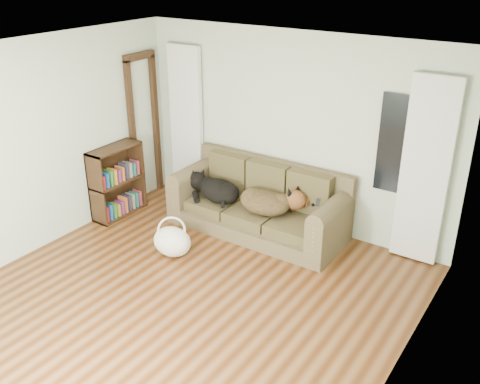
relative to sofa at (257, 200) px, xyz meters
The scene contains 15 objects.
floor 2.03m from the sofa, 84.77° to the right, with size 5.00×5.00×0.00m, color #44220C.
ceiling 2.93m from the sofa, 84.77° to the right, with size 5.00×5.00×0.00m, color white.
wall_back 1.02m from the sofa, 71.01° to the left, with size 4.50×0.04×2.60m, color beige.
wall_left 2.98m from the sofa, 136.34° to the right, with size 0.04×5.00×2.60m, color beige.
wall_right 3.25m from the sofa, 39.10° to the right, with size 0.04×5.00×2.60m, color beige.
curtain_left 1.73m from the sofa, 163.68° to the left, with size 0.55×0.08×2.25m, color silver.
curtain_right 2.15m from the sofa, 12.66° to the left, with size 0.55×0.08×2.25m, color silver.
window_pane 1.95m from the sofa, 16.89° to the left, with size 0.50×0.03×1.20m, color black.
door_casing 2.11m from the sofa, behind, with size 0.07×0.60×2.10m, color black.
sofa is the anchor object (origin of this frame).
dog_black_lab 0.60m from the sofa, behind, with size 0.67×0.47×0.29m, color black.
dog_shepherd 0.22m from the sofa, 13.52° to the right, with size 0.73×0.51×0.32m, color black.
tv_remote 0.99m from the sofa, ahead, with size 0.05×0.19×0.02m, color black.
tote_bag 1.27m from the sofa, 115.77° to the right, with size 0.50×0.39×0.37m, color silver.
bookshelf 2.02m from the sofa, 160.90° to the right, with size 0.30×0.81×1.01m, color black.
Camera 1 is at (3.17, -3.46, 3.49)m, focal length 40.00 mm.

